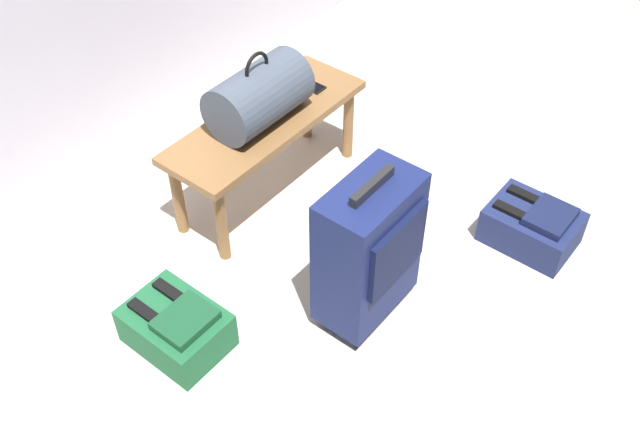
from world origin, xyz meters
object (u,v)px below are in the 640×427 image
bench (266,130)px  suitcase_upright_navy (369,249)px  cell_phone (310,85)px  backpack_navy (532,226)px  backpack_green (177,327)px  duffel_bag_slate (259,96)px

bench → suitcase_upright_navy: 0.83m
cell_phone → backpack_navy: cell_phone is taller
backpack_green → bench: bearing=19.2°
cell_phone → backpack_green: (-1.19, -0.31, -0.34)m
duffel_bag_slate → cell_phone: bearing=-0.2°
suitcase_upright_navy → backpack_green: size_ratio=1.81×
duffel_bag_slate → backpack_green: 1.02m
duffel_bag_slate → bench: bearing=0.0°
suitcase_upright_navy → backpack_green: bearing=141.2°
backpack_navy → backpack_green: bearing=148.8°
duffel_bag_slate → backpack_navy: duffel_bag_slate is taller
cell_phone → backpack_green: cell_phone is taller
backpack_green → backpack_navy: bearing=-31.2°
suitcase_upright_navy → bench: bearing=68.9°
suitcase_upright_navy → backpack_navy: (0.76, -0.34, -0.26)m
bench → backpack_green: bench is taller
cell_phone → backpack_navy: bearing=-82.2°
cell_phone → backpack_navy: 1.18m
duffel_bag_slate → suitcase_upright_navy: 0.85m
cell_phone → backpack_navy: (0.15, -1.12, -0.34)m
bench → cell_phone: (0.31, -0.00, 0.07)m
suitcase_upright_navy → duffel_bag_slate: bearing=71.0°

